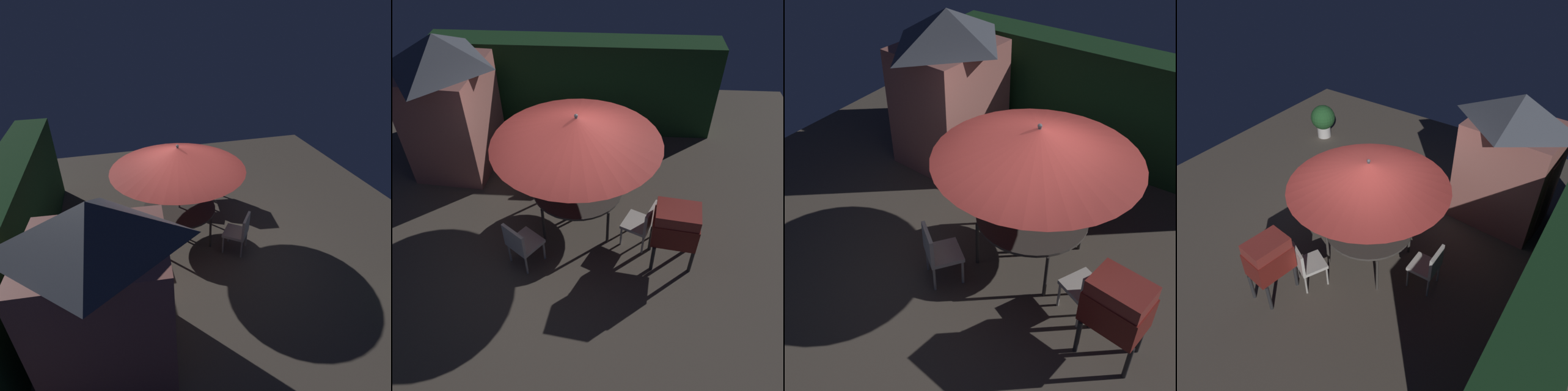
{
  "view_description": "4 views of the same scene",
  "coord_description": "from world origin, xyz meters",
  "views": [
    {
      "loc": [
        -5.42,
        1.53,
        4.6
      ],
      "look_at": [
        0.23,
        0.04,
        1.06
      ],
      "focal_mm": 29.39,
      "sensor_mm": 36.0,
      "label": 1
    },
    {
      "loc": [
        0.79,
        -4.69,
        5.36
      ],
      "look_at": [
        0.51,
        -0.12,
        1.05
      ],
      "focal_mm": 36.21,
      "sensor_mm": 36.0,
      "label": 2
    },
    {
      "loc": [
        2.61,
        -4.24,
        5.12
      ],
      "look_at": [
        -0.2,
        -0.16,
        1.25
      ],
      "focal_mm": 44.28,
      "sensor_mm": 36.0,
      "label": 3
    },
    {
      "loc": [
        4.59,
        3.41,
        5.59
      ],
      "look_at": [
        -0.14,
        0.16,
        1.12
      ],
      "focal_mm": 36.06,
      "sensor_mm": 36.0,
      "label": 4
    }
  ],
  "objects": [
    {
      "name": "garden_shed",
      "position": [
        -2.31,
        1.95,
        1.41
      ],
      "size": [
        1.63,
        1.93,
        2.77
      ],
      "color": "#B26B60",
      "rests_on": "ground"
    },
    {
      "name": "bbq_grill",
      "position": [
        1.9,
        -0.5,
        0.85
      ],
      "size": [
        0.76,
        0.59,
        1.2
      ],
      "color": "maroon",
      "rests_on": "ground"
    },
    {
      "name": "ground_plane",
      "position": [
        0.0,
        0.0,
        0.0
      ],
      "size": [
        11.0,
        11.0,
        0.0
      ],
      "primitive_type": "plane",
      "color": "brown"
    },
    {
      "name": "chair_far_side",
      "position": [
        -0.52,
        -0.71,
        0.52
      ],
      "size": [
        0.65,
        0.65,
        0.9
      ],
      "color": "silver",
      "rests_on": "ground"
    },
    {
      "name": "patio_umbrella",
      "position": [
        0.3,
        0.39,
        1.94
      ],
      "size": [
        2.75,
        2.75,
        2.23
      ],
      "color": "#4C4C51",
      "rests_on": "ground"
    },
    {
      "name": "chair_toward_hedge",
      "position": [
        1.43,
        -0.15,
        0.52
      ],
      "size": [
        0.62,
        0.62,
        0.9
      ],
      "color": "silver",
      "rests_on": "ground"
    },
    {
      "name": "patio_table",
      "position": [
        0.3,
        0.39,
        0.73
      ],
      "size": [
        1.57,
        1.57,
        0.77
      ],
      "color": "#47423D",
      "rests_on": "ground"
    },
    {
      "name": "hedge_backdrop",
      "position": [
        0.0,
        3.5,
        1.06
      ],
      "size": [
        6.26,
        0.75,
        2.11
      ],
      "color": "#193D1E",
      "rests_on": "ground"
    },
    {
      "name": "chair_near_shed",
      "position": [
        0.29,
        1.62,
        0.52
      ],
      "size": [
        0.47,
        0.47,
        0.9
      ],
      "color": "silver",
      "rests_on": "ground"
    }
  ]
}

